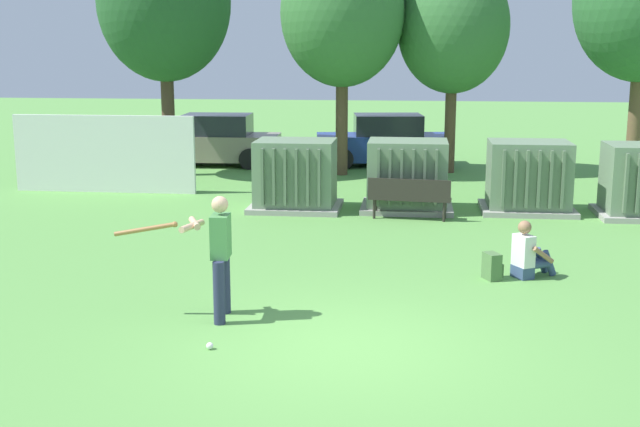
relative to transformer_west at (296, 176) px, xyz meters
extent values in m
plane|color=#5B9947|center=(1.90, -8.78, -0.79)|extent=(96.00, 96.00, 0.00)
cube|color=white|center=(-5.26, 1.72, 0.21)|extent=(4.80, 0.12, 2.00)
cube|color=#9E9B93|center=(0.00, 0.01, -0.73)|extent=(2.10, 1.70, 0.12)
cube|color=slate|center=(0.00, 0.01, 0.08)|extent=(1.80, 1.40, 1.50)
cube|color=#5B7056|center=(-0.64, -0.75, 0.08)|extent=(0.06, 0.12, 1.27)
cube|color=#5B7056|center=(-0.38, -0.75, 0.08)|extent=(0.06, 0.12, 1.27)
cube|color=#5B7056|center=(-0.13, -0.75, 0.08)|extent=(0.06, 0.12, 1.27)
cube|color=#5B7056|center=(0.13, -0.75, 0.08)|extent=(0.06, 0.12, 1.27)
cube|color=#5B7056|center=(0.38, -0.75, 0.08)|extent=(0.06, 0.12, 1.27)
cube|color=#5B7056|center=(0.64, -0.75, 0.08)|extent=(0.06, 0.12, 1.27)
cube|color=#9E9B93|center=(2.58, 0.23, -0.73)|extent=(2.10, 1.70, 0.12)
cube|color=slate|center=(2.58, 0.23, 0.08)|extent=(1.80, 1.40, 1.50)
cube|color=#5B7056|center=(1.94, -0.53, 0.08)|extent=(0.06, 0.12, 1.27)
cube|color=#5B7056|center=(2.19, -0.53, 0.08)|extent=(0.06, 0.12, 1.27)
cube|color=#5B7056|center=(2.45, -0.53, 0.08)|extent=(0.06, 0.12, 1.27)
cube|color=#5B7056|center=(2.70, -0.53, 0.08)|extent=(0.06, 0.12, 1.27)
cube|color=#5B7056|center=(2.96, -0.53, 0.08)|extent=(0.06, 0.12, 1.27)
cube|color=#5B7056|center=(3.21, -0.53, 0.08)|extent=(0.06, 0.12, 1.27)
cube|color=#9E9B93|center=(5.33, 0.36, -0.73)|extent=(2.10, 1.70, 0.12)
cube|color=slate|center=(5.33, 0.36, 0.08)|extent=(1.80, 1.40, 1.50)
cube|color=#5B7056|center=(4.69, -0.40, 0.08)|extent=(0.06, 0.12, 1.27)
cube|color=#5B7056|center=(4.95, -0.40, 0.08)|extent=(0.06, 0.12, 1.27)
cube|color=#5B7056|center=(5.20, -0.40, 0.08)|extent=(0.06, 0.12, 1.27)
cube|color=#5B7056|center=(5.46, -0.40, 0.08)|extent=(0.06, 0.12, 1.27)
cube|color=#5B7056|center=(5.71, -0.40, 0.08)|extent=(0.06, 0.12, 1.27)
cube|color=#5B7056|center=(5.97, -0.40, 0.08)|extent=(0.06, 0.12, 1.27)
cube|color=#5B7056|center=(7.23, -0.71, 0.08)|extent=(0.06, 0.12, 1.27)
cube|color=#5B7056|center=(7.48, -0.71, 0.08)|extent=(0.06, 0.12, 1.27)
cube|color=#2D2823|center=(2.65, -0.78, -0.34)|extent=(1.83, 0.59, 0.05)
cube|color=#2D2823|center=(2.63, -0.96, -0.09)|extent=(1.79, 0.23, 0.44)
cylinder|color=#2D2823|center=(1.90, -0.56, -0.58)|extent=(0.06, 0.06, 0.42)
cylinder|color=#2D2823|center=(3.42, -0.72, -0.58)|extent=(0.06, 0.06, 0.42)
cylinder|color=#2D2823|center=(1.87, -0.84, -0.58)|extent=(0.06, 0.06, 0.42)
cylinder|color=#2D2823|center=(3.39, -1.00, -0.58)|extent=(0.06, 0.06, 0.42)
cylinder|color=#282D4C|center=(0.12, -8.09, -0.35)|extent=(0.16, 0.16, 0.88)
cylinder|color=#282D4C|center=(0.09, -7.61, -0.35)|extent=(0.16, 0.16, 0.88)
cube|color=#4C8C4C|center=(0.10, -7.85, 0.39)|extent=(0.27, 0.42, 0.60)
sphere|color=#DBAD89|center=(0.10, -7.85, 0.84)|extent=(0.23, 0.23, 0.23)
cylinder|color=#DBAD89|center=(-0.27, -7.97, 0.55)|extent=(0.23, 0.55, 0.09)
cylinder|color=#DBAD89|center=(-0.28, -7.79, 0.55)|extent=(0.30, 0.53, 0.09)
cylinder|color=#A5723F|center=(-0.95, -7.93, 0.48)|extent=(0.85, 0.12, 0.21)
sphere|color=#A5723F|center=(-0.53, -7.90, 0.55)|extent=(0.08, 0.08, 0.08)
sphere|color=white|center=(0.22, -9.05, -0.74)|extent=(0.09, 0.09, 0.09)
cube|color=#384C75|center=(4.54, -5.28, -0.69)|extent=(0.38, 0.41, 0.20)
cube|color=white|center=(4.54, -5.28, -0.33)|extent=(0.37, 0.42, 0.52)
sphere|color=#9E7051|center=(4.54, -5.28, 0.06)|extent=(0.22, 0.22, 0.22)
cylinder|color=#384C75|center=(4.68, -5.08, -0.57)|extent=(0.45, 0.34, 0.13)
cylinder|color=#384C75|center=(4.87, -4.96, -0.56)|extent=(0.31, 0.25, 0.46)
cylinder|color=#384C75|center=(4.78, -5.25, -0.57)|extent=(0.45, 0.34, 0.13)
cylinder|color=#384C75|center=(4.97, -5.14, -0.56)|extent=(0.31, 0.25, 0.46)
cylinder|color=#9E7051|center=(4.61, -4.97, -0.37)|extent=(0.40, 0.28, 0.32)
cylinder|color=#9E7051|center=(4.84, -5.36, -0.37)|extent=(0.40, 0.28, 0.32)
cube|color=#4C723F|center=(4.02, -5.44, -0.57)|extent=(0.31, 0.37, 0.44)
cube|color=#3D5B33|center=(4.14, -5.39, -0.63)|extent=(0.15, 0.23, 0.22)
cylinder|color=#4C3828|center=(-4.41, 4.65, 0.74)|extent=(0.38, 0.38, 3.06)
ellipsoid|color=#235128|center=(-4.41, 4.65, 4.18)|extent=(3.77, 3.77, 4.48)
cylinder|color=brown|center=(0.59, 5.37, 0.65)|extent=(0.35, 0.35, 2.88)
ellipsoid|color=#387038|center=(0.59, 5.37, 3.88)|extent=(3.55, 3.55, 4.21)
cylinder|color=brown|center=(3.77, 6.18, 0.54)|extent=(0.33, 0.33, 2.65)
ellipsoid|color=#387038|center=(3.77, 6.18, 3.50)|extent=(3.26, 3.26, 3.87)
cylinder|color=brown|center=(8.90, 5.48, 0.75)|extent=(0.38, 0.38, 3.08)
cube|color=gray|center=(-3.67, 6.88, -0.21)|extent=(4.27, 1.88, 0.80)
cube|color=#262B33|center=(-3.52, 6.89, 0.51)|extent=(2.16, 1.65, 0.64)
cylinder|color=black|center=(-4.93, 5.98, -0.47)|extent=(0.65, 0.25, 0.64)
cylinder|color=black|center=(-5.00, 7.68, -0.47)|extent=(0.65, 0.25, 0.64)
cylinder|color=black|center=(-2.33, 6.09, -0.47)|extent=(0.65, 0.25, 0.64)
cylinder|color=black|center=(-2.40, 7.79, -0.47)|extent=(0.65, 0.25, 0.64)
cube|color=navy|center=(1.73, 7.45, -0.21)|extent=(4.38, 2.23, 0.80)
cube|color=#262B33|center=(1.88, 7.47, 0.51)|extent=(2.28, 1.82, 0.64)
cylinder|color=black|center=(0.55, 6.44, -0.47)|extent=(0.66, 0.30, 0.64)
cylinder|color=black|center=(0.33, 8.12, -0.47)|extent=(0.66, 0.30, 0.64)
cylinder|color=black|center=(3.13, 6.77, -0.47)|extent=(0.66, 0.30, 0.64)
cylinder|color=black|center=(2.91, 8.46, -0.47)|extent=(0.66, 0.30, 0.64)
camera|label=1|loc=(2.72, -18.57, 2.95)|focal=46.00mm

